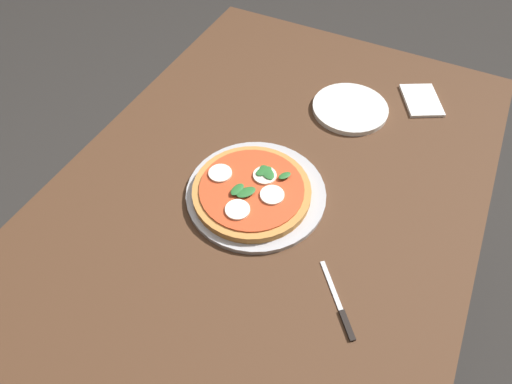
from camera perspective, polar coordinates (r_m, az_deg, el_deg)
The scene contains 7 objects.
ground_plane at distance 1.63m, azimuth 1.12°, elevation -15.87°, with size 6.00×6.00×0.00m, color #2D2B28.
dining_table at distance 1.07m, azimuth 1.63°, elevation -2.58°, with size 1.31×0.91×0.74m.
serving_tray at distance 0.97m, azimuth 0.00°, elevation -0.15°, with size 0.31×0.31×0.01m, color #B2B2B7.
pizza at distance 0.95m, azimuth -0.57°, elevation 0.18°, with size 0.26×0.26×0.03m.
plate_white at distance 1.19m, azimuth 12.15°, elevation 10.60°, with size 0.20×0.20×0.01m, color white.
napkin at distance 1.28m, azimuth 20.76°, elevation 11.12°, with size 0.13×0.09×0.01m, color white.
knife at distance 0.85m, azimuth 10.99°, elevation -14.77°, with size 0.13×0.11×0.01m.
Camera 1 is at (0.58, 0.25, 1.50)m, focal length 30.71 mm.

